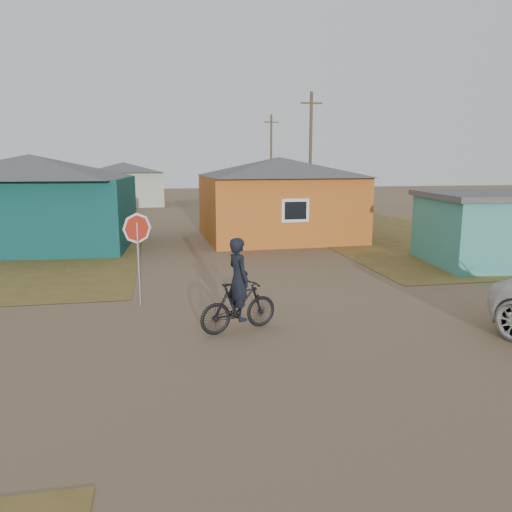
{
  "coord_description": "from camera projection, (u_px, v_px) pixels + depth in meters",
  "views": [
    {
      "loc": [
        -3.15,
        -9.44,
        3.73
      ],
      "look_at": [
        -0.74,
        3.0,
        1.3
      ],
      "focal_mm": 35.0,
      "sensor_mm": 36.0,
      "label": 1
    }
  ],
  "objects": [
    {
      "name": "house_yellow",
      "position": [
        279.0,
        197.0,
        23.98
      ],
      "size": [
        7.72,
        6.76,
        3.9
      ],
      "color": "#BC5E1C",
      "rests_on": "ground"
    },
    {
      "name": "cyclist",
      "position": [
        239.0,
        297.0,
        10.99
      ],
      "size": [
        1.92,
        1.09,
        2.1
      ],
      "color": "black",
      "rests_on": "ground"
    },
    {
      "name": "house_teal",
      "position": [
        33.0,
        200.0,
        21.44
      ],
      "size": [
        8.93,
        7.08,
        4.0
      ],
      "color": "#0A3735",
      "rests_on": "ground"
    },
    {
      "name": "stop_sign",
      "position": [
        137.0,
        238.0,
        12.76
      ],
      "size": [
        0.79,
        0.14,
        2.43
      ],
      "color": "gray",
      "rests_on": "ground"
    },
    {
      "name": "house_pale_west",
      "position": [
        124.0,
        183.0,
        41.71
      ],
      "size": [
        7.04,
        6.15,
        3.6
      ],
      "color": "#ACB39A",
      "rests_on": "ground"
    },
    {
      "name": "house_beige_east",
      "position": [
        291.0,
        179.0,
        50.48
      ],
      "size": [
        6.95,
        6.05,
        3.6
      ],
      "color": "gray",
      "rests_on": "ground"
    },
    {
      "name": "ground",
      "position": [
        318.0,
        342.0,
        10.39
      ],
      "size": [
        120.0,
        120.0,
        0.0
      ],
      "primitive_type": "plane",
      "color": "brown"
    },
    {
      "name": "grass_ne",
      "position": [
        501.0,
        234.0,
        25.54
      ],
      "size": [
        20.0,
        18.0,
        0.0
      ],
      "primitive_type": "cube",
      "color": "brown",
      "rests_on": "ground"
    },
    {
      "name": "utility_pole_near",
      "position": [
        310.0,
        154.0,
        32.04
      ],
      "size": [
        1.4,
        0.2,
        8.0
      ],
      "color": "#4D412E",
      "rests_on": "ground"
    },
    {
      "name": "utility_pole_far",
      "position": [
        271.0,
        156.0,
        47.66
      ],
      "size": [
        1.4,
        0.2,
        8.0
      ],
      "color": "#4D412E",
      "rests_on": "ground"
    },
    {
      "name": "house_pale_north",
      "position": [
        53.0,
        180.0,
        51.81
      ],
      "size": [
        6.28,
        5.81,
        3.4
      ],
      "color": "#ACB39A",
      "rests_on": "ground"
    }
  ]
}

